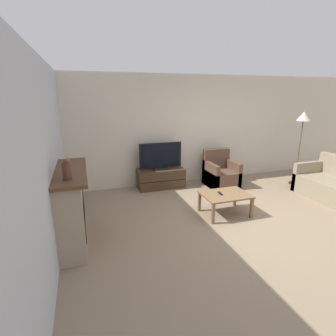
% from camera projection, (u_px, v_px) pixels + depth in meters
% --- Properties ---
extents(ground_plane, '(24.00, 24.00, 0.00)m').
position_uv_depth(ground_plane, '(251.00, 223.00, 4.70)').
color(ground_plane, '#89755B').
extents(wall_back, '(12.00, 0.06, 2.70)m').
position_uv_depth(wall_back, '(194.00, 130.00, 6.72)').
color(wall_back, beige).
rests_on(wall_back, ground).
extents(wall_left, '(0.06, 12.00, 2.70)m').
position_uv_depth(wall_left, '(47.00, 164.00, 3.37)').
color(wall_left, silver).
rests_on(wall_left, ground).
extents(fireplace, '(0.48, 1.55, 1.15)m').
position_uv_depth(fireplace, '(71.00, 206.00, 3.98)').
color(fireplace, tan).
rests_on(fireplace, ground).
extents(mantel_vase_left, '(0.11, 0.11, 0.27)m').
position_uv_depth(mantel_vase_left, '(66.00, 170.00, 3.38)').
color(mantel_vase_left, '#512D23').
rests_on(mantel_vase_left, fireplace).
extents(mantel_vase_centre_left, '(0.08, 0.08, 0.21)m').
position_uv_depth(mantel_vase_centre_left, '(68.00, 165.00, 3.70)').
color(mantel_vase_centre_left, '#994C3D').
rests_on(mantel_vase_centre_left, fireplace).
extents(tv_stand, '(1.14, 0.49, 0.47)m').
position_uv_depth(tv_stand, '(161.00, 178.00, 6.43)').
color(tv_stand, '#422D1E').
rests_on(tv_stand, ground).
extents(tv, '(1.04, 0.18, 0.65)m').
position_uv_depth(tv, '(161.00, 157.00, 6.28)').
color(tv, black).
rests_on(tv, tv_stand).
extents(armchair, '(0.70, 0.76, 0.89)m').
position_uv_depth(armchair, '(221.00, 174.00, 6.55)').
color(armchair, brown).
rests_on(armchair, ground).
extents(coffee_table, '(0.88, 0.65, 0.41)m').
position_uv_depth(coffee_table, '(225.00, 196.00, 4.95)').
color(coffee_table, brown).
rests_on(coffee_table, ground).
extents(remote, '(0.05, 0.15, 0.02)m').
position_uv_depth(remote, '(220.00, 193.00, 4.93)').
color(remote, black).
rests_on(remote, coffee_table).
extents(floor_lamp, '(0.32, 0.32, 1.83)m').
position_uv_depth(floor_lamp, '(303.00, 122.00, 6.35)').
color(floor_lamp, black).
rests_on(floor_lamp, ground).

